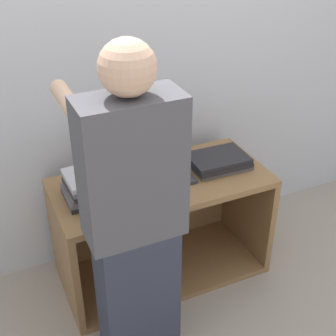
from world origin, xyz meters
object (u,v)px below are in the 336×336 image
object	(u,v)px
laptop_stack_left	(98,184)
person	(134,226)
laptop_stack_right	(219,161)
laptop_open	(157,168)

from	to	relation	value
laptop_stack_left	person	world-z (taller)	person
laptop_stack_left	person	bearing A→B (deg)	-88.43
laptop_stack_left	laptop_stack_right	distance (m)	0.69
person	laptop_stack_right	bearing A→B (deg)	34.92
laptop_open	laptop_stack_left	world-z (taller)	laptop_open
laptop_open	laptop_stack_left	xyz separation A→B (m)	(-0.35, -0.05, 0.02)
laptop_stack_left	person	xyz separation A→B (m)	(0.01, -0.48, 0.07)
laptop_open	person	distance (m)	0.63
laptop_open	person	world-z (taller)	person
laptop_stack_left	laptop_stack_right	size ratio (longest dim) A/B	1.01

